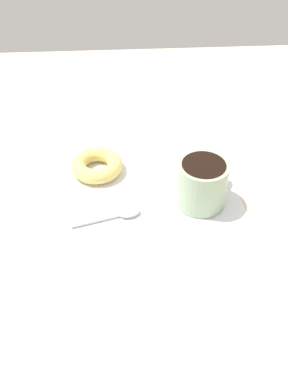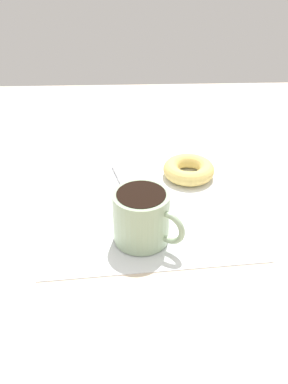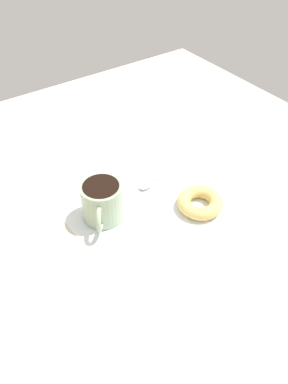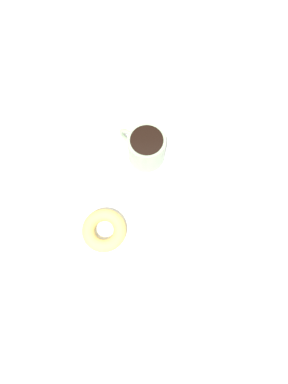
% 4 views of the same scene
% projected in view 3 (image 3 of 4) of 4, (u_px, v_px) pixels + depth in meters
% --- Properties ---
extents(ground_plane, '(1.20, 1.20, 0.02)m').
position_uv_depth(ground_plane, '(141.00, 212.00, 0.78)').
color(ground_plane, beige).
extents(napkin, '(0.35, 0.35, 0.00)m').
position_uv_depth(napkin, '(144.00, 199.00, 0.79)').
color(napkin, white).
rests_on(napkin, ground_plane).
extents(coffee_cup, '(0.10, 0.09, 0.08)m').
position_uv_depth(coffee_cup, '(102.00, 201.00, 0.73)').
color(coffee_cup, '#9EB793').
rests_on(coffee_cup, napkin).
extents(donut, '(0.09, 0.09, 0.03)m').
position_uv_depth(donut, '(200.00, 202.00, 0.76)').
color(donut, '#E5C66B').
rests_on(donut, napkin).
extents(spoon, '(0.04, 0.11, 0.01)m').
position_uv_depth(spoon, '(150.00, 182.00, 0.83)').
color(spoon, silver).
rests_on(spoon, napkin).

